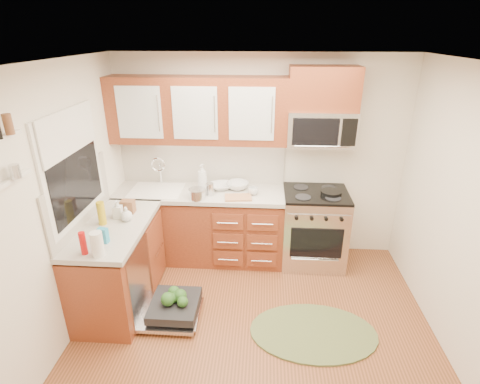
# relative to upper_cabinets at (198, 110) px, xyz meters

# --- Properties ---
(floor) EXTENTS (3.50, 3.50, 0.00)m
(floor) POSITION_rel_upper_cabinets_xyz_m (0.73, -1.57, -1.88)
(floor) COLOR brown
(floor) RESTS_ON ground
(ceiling) EXTENTS (3.50, 3.50, 0.00)m
(ceiling) POSITION_rel_upper_cabinets_xyz_m (0.73, -1.57, 0.62)
(ceiling) COLOR white
(ceiling) RESTS_ON ground
(wall_back) EXTENTS (3.50, 0.04, 2.50)m
(wall_back) POSITION_rel_upper_cabinets_xyz_m (0.73, 0.18, -0.62)
(wall_back) COLOR silver
(wall_back) RESTS_ON ground
(wall_left) EXTENTS (0.04, 3.50, 2.50)m
(wall_left) POSITION_rel_upper_cabinets_xyz_m (-1.02, -1.57, -0.62)
(wall_left) COLOR silver
(wall_left) RESTS_ON ground
(wall_right) EXTENTS (0.04, 3.50, 2.50)m
(wall_right) POSITION_rel_upper_cabinets_xyz_m (2.48, -1.57, -0.62)
(wall_right) COLOR silver
(wall_right) RESTS_ON ground
(base_cabinet_back) EXTENTS (2.05, 0.60, 0.85)m
(base_cabinet_back) POSITION_rel_upper_cabinets_xyz_m (0.00, -0.12, -1.45)
(base_cabinet_back) COLOR maroon
(base_cabinet_back) RESTS_ON ground
(base_cabinet_left) EXTENTS (0.60, 1.25, 0.85)m
(base_cabinet_left) POSITION_rel_upper_cabinets_xyz_m (-0.72, -1.05, -1.45)
(base_cabinet_left) COLOR maroon
(base_cabinet_left) RESTS_ON ground
(countertop_back) EXTENTS (2.07, 0.64, 0.05)m
(countertop_back) POSITION_rel_upper_cabinets_xyz_m (0.00, -0.14, -0.97)
(countertop_back) COLOR #BBB4AB
(countertop_back) RESTS_ON base_cabinet_back
(countertop_left) EXTENTS (0.64, 1.27, 0.05)m
(countertop_left) POSITION_rel_upper_cabinets_xyz_m (-0.71, -1.05, -0.97)
(countertop_left) COLOR #BBB4AB
(countertop_left) RESTS_ON base_cabinet_left
(backsplash_back) EXTENTS (2.05, 0.02, 0.57)m
(backsplash_back) POSITION_rel_upper_cabinets_xyz_m (0.00, 0.16, -0.67)
(backsplash_back) COLOR #B3AEA1
(backsplash_back) RESTS_ON ground
(backsplash_left) EXTENTS (0.02, 1.25, 0.57)m
(backsplash_left) POSITION_rel_upper_cabinets_xyz_m (-1.01, -1.05, -0.67)
(backsplash_left) COLOR #B3AEA1
(backsplash_left) RESTS_ON ground
(upper_cabinets) EXTENTS (2.05, 0.35, 0.75)m
(upper_cabinets) POSITION_rel_upper_cabinets_xyz_m (0.00, 0.00, 0.00)
(upper_cabinets) COLOR maroon
(upper_cabinets) RESTS_ON ground
(cabinet_over_mw) EXTENTS (0.76, 0.35, 0.47)m
(cabinet_over_mw) POSITION_rel_upper_cabinets_xyz_m (1.41, 0.00, 0.26)
(cabinet_over_mw) COLOR maroon
(cabinet_over_mw) RESTS_ON ground
(range) EXTENTS (0.76, 0.64, 0.95)m
(range) POSITION_rel_upper_cabinets_xyz_m (1.41, -0.15, -1.40)
(range) COLOR silver
(range) RESTS_ON ground
(microwave) EXTENTS (0.76, 0.38, 0.40)m
(microwave) POSITION_rel_upper_cabinets_xyz_m (1.41, -0.02, -0.18)
(microwave) COLOR silver
(microwave) RESTS_ON ground
(sink) EXTENTS (0.62, 0.50, 0.26)m
(sink) POSITION_rel_upper_cabinets_xyz_m (-0.52, -0.16, -1.07)
(sink) COLOR white
(sink) RESTS_ON ground
(dishwasher) EXTENTS (0.70, 0.60, 0.20)m
(dishwasher) POSITION_rel_upper_cabinets_xyz_m (-0.13, -1.27, -1.77)
(dishwasher) COLOR silver
(dishwasher) RESTS_ON ground
(window) EXTENTS (0.03, 1.05, 1.05)m
(window) POSITION_rel_upper_cabinets_xyz_m (-1.01, -1.07, -0.32)
(window) COLOR white
(window) RESTS_ON ground
(window_blind) EXTENTS (0.02, 0.96, 0.40)m
(window_blind) POSITION_rel_upper_cabinets_xyz_m (-0.98, -1.07, 0.00)
(window_blind) COLOR white
(window_blind) RESTS_ON ground
(shelf_upper) EXTENTS (0.04, 0.40, 0.03)m
(shelf_upper) POSITION_rel_upper_cabinets_xyz_m (-0.99, -1.92, 0.17)
(shelf_upper) COLOR white
(shelf_upper) RESTS_ON ground
(shelf_lower) EXTENTS (0.04, 0.40, 0.03)m
(shelf_lower) POSITION_rel_upper_cabinets_xyz_m (-0.99, -1.92, -0.12)
(shelf_lower) COLOR white
(shelf_lower) RESTS_ON ground
(rug) EXTENTS (1.41, 1.12, 0.02)m
(rug) POSITION_rel_upper_cabinets_xyz_m (1.30, -1.41, -1.86)
(rug) COLOR olive
(rug) RESTS_ON ground
(skillet) EXTENTS (0.30, 0.30, 0.05)m
(skillet) POSITION_rel_upper_cabinets_xyz_m (1.57, -0.19, -0.90)
(skillet) COLOR black
(skillet) RESTS_ON range
(stock_pot) EXTENTS (0.25, 0.25, 0.12)m
(stock_pot) POSITION_rel_upper_cabinets_xyz_m (0.01, -0.35, -0.89)
(stock_pot) COLOR silver
(stock_pot) RESTS_ON countertop_back
(cutting_board) EXTENTS (0.33, 0.23, 0.02)m
(cutting_board) POSITION_rel_upper_cabinets_xyz_m (0.49, -0.32, -0.94)
(cutting_board) COLOR #A4724B
(cutting_board) RESTS_ON countertop_back
(canister) EXTENTS (0.10, 0.10, 0.15)m
(canister) POSITION_rel_upper_cabinets_xyz_m (0.15, -0.25, -0.87)
(canister) COLOR silver
(canister) RESTS_ON countertop_back
(paper_towel_roll) EXTENTS (0.12, 0.12, 0.23)m
(paper_towel_roll) POSITION_rel_upper_cabinets_xyz_m (-0.63, -1.59, -0.84)
(paper_towel_roll) COLOR white
(paper_towel_roll) RESTS_ON countertop_left
(mustard_bottle) EXTENTS (0.10, 0.10, 0.24)m
(mustard_bottle) POSITION_rel_upper_cabinets_xyz_m (-0.83, -1.03, -0.83)
(mustard_bottle) COLOR gold
(mustard_bottle) RESTS_ON countertop_left
(red_bottle) EXTENTS (0.07, 0.07, 0.21)m
(red_bottle) POSITION_rel_upper_cabinets_xyz_m (-0.76, -1.57, -0.84)
(red_bottle) COLOR red
(red_bottle) RESTS_ON countertop_left
(wooden_box) EXTENTS (0.14, 0.10, 0.14)m
(wooden_box) POSITION_rel_upper_cabinets_xyz_m (-0.66, -0.76, -0.88)
(wooden_box) COLOR brown
(wooden_box) RESTS_ON countertop_left
(blue_carton) EXTENTS (0.10, 0.07, 0.14)m
(blue_carton) POSITION_rel_upper_cabinets_xyz_m (-0.67, -1.38, -0.88)
(blue_carton) COLOR #2A98C6
(blue_carton) RESTS_ON countertop_left
(bowl_a) EXTENTS (0.35, 0.35, 0.07)m
(bowl_a) POSITION_rel_upper_cabinets_xyz_m (0.26, -0.04, -0.92)
(bowl_a) COLOR #999999
(bowl_a) RESTS_ON countertop_back
(bowl_b) EXTENTS (0.32, 0.32, 0.08)m
(bowl_b) POSITION_rel_upper_cabinets_xyz_m (0.46, -0.03, -0.91)
(bowl_b) COLOR #999999
(bowl_b) RESTS_ON countertop_back
(cup) EXTENTS (0.15, 0.15, 0.09)m
(cup) POSITION_rel_upper_cabinets_xyz_m (0.66, -0.20, -0.90)
(cup) COLOR #999999
(cup) RESTS_ON countertop_back
(soap_bottle_a) EXTENTS (0.15, 0.15, 0.31)m
(soap_bottle_a) POSITION_rel_upper_cabinets_xyz_m (0.03, -0.05, -0.79)
(soap_bottle_a) COLOR #999999
(soap_bottle_a) RESTS_ON countertop_back
(soap_bottle_b) EXTENTS (0.10, 0.10, 0.20)m
(soap_bottle_b) POSITION_rel_upper_cabinets_xyz_m (-0.72, -0.88, -0.85)
(soap_bottle_b) COLOR #999999
(soap_bottle_b) RESTS_ON countertop_left
(soap_bottle_c) EXTENTS (0.13, 0.13, 0.15)m
(soap_bottle_c) POSITION_rel_upper_cabinets_xyz_m (-0.61, -0.94, -0.87)
(soap_bottle_c) COLOR #999999
(soap_bottle_c) RESTS_ON countertop_left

